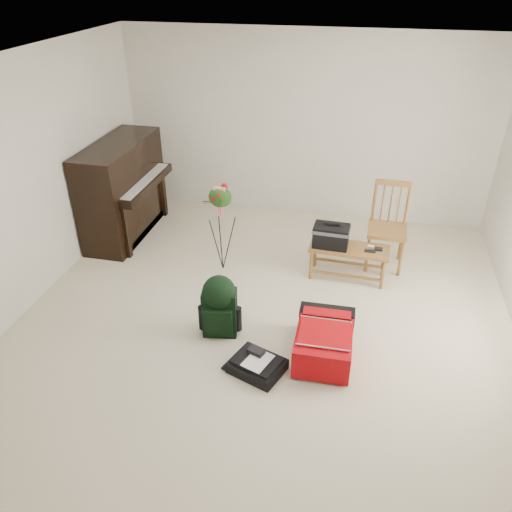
% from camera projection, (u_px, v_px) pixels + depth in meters
% --- Properties ---
extents(floor, '(5.00, 5.50, 0.01)m').
position_uv_depth(floor, '(261.00, 327.00, 5.07)').
color(floor, beige).
rests_on(floor, ground).
extents(ceiling, '(5.00, 5.50, 0.01)m').
position_uv_depth(ceiling, '(263.00, 70.00, 3.77)').
color(ceiling, white).
rests_on(ceiling, wall_back).
extents(wall_back, '(5.00, 0.04, 2.50)m').
position_uv_depth(wall_back, '(305.00, 128.00, 6.71)').
color(wall_back, silver).
rests_on(wall_back, floor).
extents(wall_left, '(0.04, 5.50, 2.50)m').
position_uv_depth(wall_left, '(13.00, 192.00, 4.89)').
color(wall_left, silver).
rests_on(wall_left, floor).
extents(piano, '(0.71, 1.50, 1.25)m').
position_uv_depth(piano, '(124.00, 191.00, 6.50)').
color(piano, black).
rests_on(piano, floor).
extents(bench, '(0.91, 0.39, 0.69)m').
position_uv_depth(bench, '(337.00, 240.00, 5.63)').
color(bench, '#956230').
rests_on(bench, floor).
extents(dining_chair, '(0.46, 0.46, 1.03)m').
position_uv_depth(dining_chair, '(387.00, 227.00, 5.86)').
color(dining_chair, '#956230').
rests_on(dining_chair, floor).
extents(red_suitcase, '(0.53, 0.77, 0.33)m').
position_uv_depth(red_suitcase, '(324.00, 337.00, 4.68)').
color(red_suitcase, red).
rests_on(red_suitcase, floor).
extents(black_duffel, '(0.55, 0.50, 0.19)m').
position_uv_depth(black_duffel, '(257.00, 365.00, 4.51)').
color(black_duffel, black).
rests_on(black_duffel, floor).
extents(green_backpack, '(0.36, 0.33, 0.66)m').
position_uv_depth(green_backpack, '(219.00, 303.00, 4.82)').
color(green_backpack, black).
rests_on(green_backpack, floor).
extents(flower_stand, '(0.36, 0.36, 1.09)m').
position_uv_depth(flower_stand, '(221.00, 229.00, 5.75)').
color(flower_stand, black).
rests_on(flower_stand, floor).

